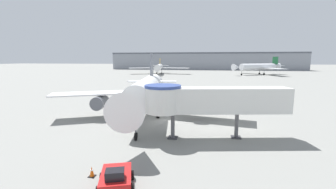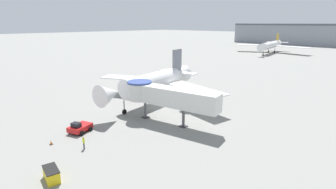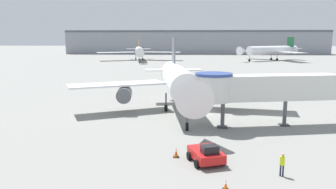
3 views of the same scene
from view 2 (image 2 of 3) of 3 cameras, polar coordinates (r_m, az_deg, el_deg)
ground_plane at (r=51.19m, az=-0.82°, el=-2.35°), size 800.00×800.00×0.00m
main_airplane at (r=51.65m, az=-3.02°, el=2.67°), size 29.91×24.77×10.05m
jet_bridge at (r=41.35m, az=-0.97°, el=-0.17°), size 16.19×6.10×6.18m
pushback_tug_red at (r=40.84m, az=-18.67°, el=-6.80°), size 3.17×3.79×1.67m
service_container_yellow at (r=30.31m, az=-24.04°, el=-15.59°), size 2.75×1.74×1.30m
traffic_cone_apron_front at (r=38.41m, az=-24.12°, el=-9.47°), size 0.40×0.40×0.67m
traffic_cone_near_nose at (r=43.49m, az=-18.86°, el=-5.92°), size 0.51×0.51×0.83m
ground_crew_marshaller at (r=35.38m, az=-17.90°, el=-9.74°), size 0.37×0.27×1.75m
background_jet_gold_tail at (r=149.66m, az=21.51°, el=9.99°), size 37.87×35.40×9.70m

